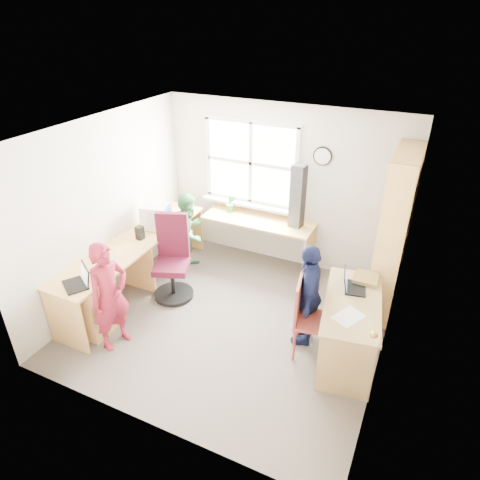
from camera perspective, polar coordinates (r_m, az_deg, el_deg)
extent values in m
cube|color=#4D443C|center=(5.54, -1.12, -10.80)|extent=(3.60, 3.40, 0.02)
cube|color=white|center=(4.41, -1.43, 14.22)|extent=(3.60, 3.40, 0.02)
cube|color=beige|center=(6.29, 5.72, 7.03)|extent=(3.60, 0.02, 2.40)
cube|color=beige|center=(3.67, -13.43, -11.39)|extent=(3.60, 0.02, 2.40)
cube|color=beige|center=(5.81, -17.51, 3.89)|extent=(0.02, 3.40, 2.40)
cube|color=beige|center=(4.46, 20.12, -4.50)|extent=(0.02, 3.40, 2.40)
cube|color=white|center=(6.33, 1.46, 10.22)|extent=(1.40, 0.01, 1.20)
cube|color=white|center=(6.33, 1.45, 10.21)|extent=(1.48, 0.04, 1.28)
cube|color=#A67648|center=(3.74, 17.10, -15.17)|extent=(0.02, 0.82, 2.00)
sphere|color=gold|center=(3.99, 17.43, -11.96)|extent=(0.07, 0.07, 0.07)
cylinder|color=black|center=(5.93, 10.97, 10.93)|extent=(0.26, 0.03, 0.26)
cylinder|color=white|center=(5.91, 10.92, 10.89)|extent=(0.22, 0.01, 0.22)
cube|color=#F8B963|center=(5.89, -13.96, -0.32)|extent=(0.60, 2.70, 0.03)
cube|color=#F8B963|center=(6.31, 2.48, 2.60)|extent=(1.65, 0.56, 0.03)
cube|color=#F8B963|center=(6.08, -13.55, -3.41)|extent=(0.56, 0.03, 0.72)
cube|color=#F8B963|center=(5.32, -22.23, -10.14)|extent=(0.56, 0.03, 0.72)
cube|color=#F8B963|center=(7.00, -7.05, 1.76)|extent=(0.56, 0.03, 0.72)
cube|color=#F8B963|center=(6.26, 9.16, -1.89)|extent=(0.03, 0.52, 0.72)
cube|color=#F8B963|center=(5.51, -19.54, -8.09)|extent=(0.54, 0.45, 0.72)
cube|color=#9C824E|center=(4.78, 14.83, -8.14)|extent=(0.78, 1.36, 0.03)
cube|color=#9C824E|center=(4.54, 13.78, -16.48)|extent=(0.55, 0.12, 0.71)
cube|color=#9C824E|center=(5.50, 14.71, -7.45)|extent=(0.55, 0.12, 0.71)
cube|color=#F8B963|center=(5.13, 19.07, -1.69)|extent=(0.30, 0.02, 2.10)
cube|color=#F8B963|center=(6.03, 20.44, 2.71)|extent=(0.30, 0.02, 2.10)
cube|color=#F8B963|center=(5.20, 21.72, 10.83)|extent=(0.30, 1.00, 0.02)
cube|color=#F8B963|center=(6.08, 18.27, -7.57)|extent=(0.30, 1.00, 0.02)
cube|color=#F8B963|center=(5.88, 18.80, -4.73)|extent=(0.30, 1.00, 0.02)
cube|color=#F8B963|center=(5.69, 19.40, -1.53)|extent=(0.30, 1.00, 0.02)
cube|color=#F8B963|center=(5.52, 20.03, 1.87)|extent=(0.30, 1.00, 0.02)
cube|color=#F8B963|center=(5.37, 20.70, 5.49)|extent=(0.30, 1.00, 0.02)
cube|color=#F8B963|center=(5.24, 21.42, 9.29)|extent=(0.30, 1.00, 0.02)
cube|color=red|center=(5.75, 18.02, -8.03)|extent=(0.25, 0.28, 0.27)
cube|color=#1A4F9E|center=(6.01, 18.52, -6.27)|extent=(0.25, 0.30, 0.29)
cube|color=#1F8334|center=(6.26, 18.95, -4.75)|extent=(0.25, 0.26, 0.30)
cube|color=gold|center=(5.54, 18.60, -4.90)|extent=(0.25, 0.28, 0.30)
cube|color=#763483|center=(5.81, 19.09, -3.21)|extent=(0.25, 0.30, 0.32)
cube|color=orange|center=(6.08, 19.47, -1.98)|extent=(0.25, 0.26, 0.29)
cube|color=#272727|center=(5.34, 19.24, -1.42)|extent=(0.25, 0.28, 0.32)
cube|color=silver|center=(5.64, 19.68, -0.08)|extent=(0.25, 0.30, 0.29)
cube|color=red|center=(5.90, 20.08, 1.27)|extent=(0.25, 0.26, 0.30)
cube|color=#1A4F9E|center=(5.18, 19.88, 2.04)|extent=(0.25, 0.28, 0.29)
cube|color=#1F8334|center=(5.47, 20.34, 3.48)|extent=(0.25, 0.30, 0.30)
cube|color=gold|center=(5.74, 20.73, 4.70)|extent=(0.25, 0.26, 0.32)
cube|color=#763483|center=(5.03, 20.61, 5.99)|extent=(0.25, 0.28, 0.30)
cube|color=orange|center=(5.33, 21.05, 7.26)|extent=(0.25, 0.30, 0.32)
cube|color=#272727|center=(5.62, 21.37, 8.07)|extent=(0.25, 0.26, 0.29)
cylinder|color=black|center=(6.00, -8.78, -7.13)|extent=(0.70, 0.70, 0.05)
cylinder|color=black|center=(5.88, -8.94, -5.39)|extent=(0.07, 0.07, 0.40)
cube|color=#410C1B|center=(5.75, -9.12, -3.48)|extent=(0.57, 0.57, 0.09)
cube|color=#410C1B|center=(5.75, -8.96, 0.73)|extent=(0.42, 0.23, 0.64)
cylinder|color=#983B32|center=(4.91, 7.21, -13.67)|extent=(0.04, 0.04, 0.44)
cylinder|color=#983B32|center=(4.90, 11.39, -14.23)|extent=(0.04, 0.04, 0.44)
cylinder|color=#983B32|center=(5.18, 7.80, -11.10)|extent=(0.04, 0.04, 0.44)
cylinder|color=#983B32|center=(5.17, 11.73, -11.63)|extent=(0.04, 0.04, 0.44)
cube|color=#983B32|center=(4.89, 9.75, -10.61)|extent=(0.48, 0.48, 0.04)
cube|color=#983B32|center=(4.74, 7.77, -7.94)|extent=(0.10, 0.39, 0.49)
cube|color=white|center=(6.18, -10.97, 1.71)|extent=(0.30, 0.26, 0.02)
cube|color=white|center=(6.10, -11.12, 3.16)|extent=(0.42, 0.39, 0.34)
cube|color=#3F72F2|center=(6.03, -9.55, 3.01)|extent=(0.06, 0.28, 0.24)
cube|color=black|center=(5.18, -21.10, -5.62)|extent=(0.40, 0.37, 0.02)
cube|color=black|center=(5.14, -20.00, -4.28)|extent=(0.30, 0.22, 0.21)
cube|color=white|center=(5.14, -20.10, -4.30)|extent=(0.26, 0.18, 0.17)
cube|color=black|center=(4.97, 15.11, -6.21)|extent=(0.28, 0.35, 0.02)
cube|color=black|center=(4.91, 13.90, -5.09)|extent=(0.11, 0.31, 0.20)
cube|color=#3F72F2|center=(4.91, 14.00, -5.10)|extent=(0.09, 0.27, 0.16)
cube|color=black|center=(5.89, -13.21, 0.93)|extent=(0.10, 0.10, 0.18)
cube|color=black|center=(6.32, -9.66, 3.28)|extent=(0.10, 0.10, 0.17)
cube|color=black|center=(5.98, 7.69, 5.78)|extent=(0.20, 0.19, 0.91)
cube|color=red|center=(5.14, 16.46, -4.94)|extent=(0.28, 0.28, 0.06)
cube|color=beige|center=(5.45, -17.10, -3.11)|extent=(0.32, 0.37, 0.00)
cube|color=beige|center=(4.55, 14.26, -9.88)|extent=(0.34, 0.38, 0.00)
imported|color=#2F7532|center=(6.50, -1.23, 4.91)|extent=(0.16, 0.14, 0.27)
imported|color=maroon|center=(5.03, -16.95, -7.20)|extent=(0.43, 0.55, 1.33)
imported|color=#327E3E|center=(6.29, -6.70, 1.02)|extent=(0.47, 0.60, 1.21)
imported|color=#141B3F|center=(4.95, 9.06, -7.19)|extent=(0.47, 0.80, 1.28)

